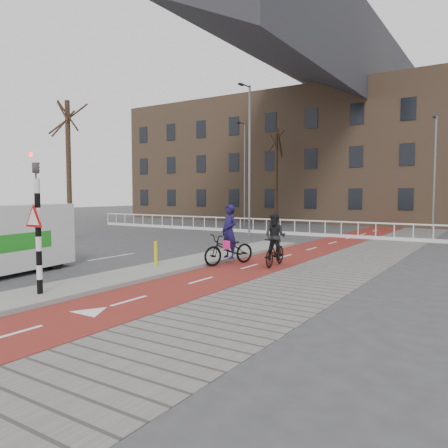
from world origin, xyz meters
The scene contains 15 objects.
ground centered at (0.00, 0.00, 0.00)m, with size 120.00×120.00×0.00m, color #38383A.
bike_lane centered at (1.50, 10.00, 0.01)m, with size 2.50×60.00×0.01m, color maroon.
sidewalk centered at (4.30, 10.00, 0.01)m, with size 3.00×60.00×0.01m, color slate.
curb_island centered at (-0.70, 4.00, 0.06)m, with size 1.80×16.00×0.12m, color gray.
traffic_signal centered at (-0.60, -2.02, 1.99)m, with size 0.80×0.80×3.68m.
bollard centered at (-0.99, 2.77, 0.55)m, with size 0.12×0.12×0.86m, color #D0C70B.
cyclist_near centered at (0.66, 4.96, 0.76)m, with size 1.50×2.29×2.22m.
cyclist_far centered at (2.23, 5.57, 0.80)m, with size 0.87×1.81×1.91m.
railing centered at (-5.00, 17.00, 0.31)m, with size 28.00×0.10×0.99m.
townhouse_row centered at (-3.00, 32.00, 7.81)m, with size 46.00×10.00×15.90m.
tree_left centered at (-11.95, 7.73, 3.95)m, with size 0.28×0.28×7.90m, color black.
tree_mid centered at (-7.29, 25.16, 3.83)m, with size 0.29×0.29×7.66m, color black.
streetlight_near centered at (-3.34, 13.52, 4.39)m, with size 0.12×0.12×8.79m, color slate.
streetlight_left centered at (-8.26, 21.47, 4.09)m, with size 0.12×0.12×8.19m, color slate.
streetlight_right centered at (5.44, 21.18, 3.67)m, with size 0.12×0.12×7.34m, color slate.
Camera 1 is at (9.15, -8.59, 2.63)m, focal length 35.00 mm.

